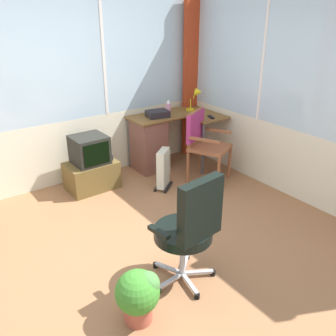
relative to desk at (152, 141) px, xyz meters
The scene contains 14 objects.
ground 2.24m from the desk, 125.98° to the right, with size 5.47×5.12×0.06m, color #956440.
north_window_panel 1.57m from the desk, 166.11° to the left, with size 4.47×0.07×2.54m.
east_window_panel 2.19m from the desk, 61.12° to the right, with size 0.07×4.12×2.54m.
curtain_corner 1.18m from the desk, 12.51° to the left, with size 0.27×0.07×2.44m, color #B03A1C.
desk is the anchor object (origin of this frame).
desk_lamp 0.95m from the desk, ahead, with size 0.23×0.20×0.34m.
tv_remote 0.91m from the desk, 36.51° to the right, with size 0.04×0.15×0.02m, color black.
spray_bottle 0.55m from the desk, ahead, with size 0.06×0.06×0.22m.
paper_tray 0.41m from the desk, 14.23° to the right, with size 0.30×0.23×0.09m, color black.
wooden_armchair 0.78m from the desk, 62.03° to the right, with size 0.65×0.65×0.96m.
office_chair 2.51m from the desk, 116.19° to the right, with size 0.61×0.58×1.03m.
tv_on_stand 1.01m from the desk, behind, with size 0.65×0.46×0.73m.
space_heater 0.66m from the desk, 110.08° to the right, with size 0.35×0.33×0.53m.
potted_plant 2.89m from the desk, 125.41° to the right, with size 0.34×0.34×0.44m.
Camera 1 is at (-1.45, -2.45, 2.24)m, focal length 39.40 mm.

